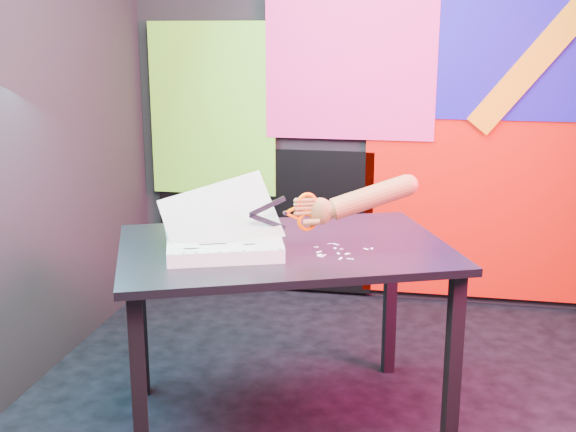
# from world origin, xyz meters

# --- Properties ---
(room) EXTENTS (3.01, 3.01, 2.71)m
(room) POSITION_xyz_m (0.00, 0.00, 1.35)
(room) COLOR black
(room) RESTS_ON ground
(backdrop) EXTENTS (2.88, 0.05, 2.08)m
(backdrop) POSITION_xyz_m (0.06, 1.46, 0.96)
(backdrop) COLOR red
(backdrop) RESTS_ON ground
(work_table) EXTENTS (1.46, 1.23, 0.75)m
(work_table) POSITION_xyz_m (-0.33, -0.02, 0.66)
(work_table) COLOR black
(work_table) RESTS_ON ground
(printout_stack) EXTENTS (0.51, 0.42, 0.31)m
(printout_stack) POSITION_xyz_m (-0.53, -0.17, 0.78)
(printout_stack) COLOR white
(printout_stack) RESTS_ON work_table
(scissors) EXTENTS (0.24, 0.11, 0.15)m
(scissors) POSITION_xyz_m (-0.25, -0.08, 0.90)
(scissors) COLOR #8F95AB
(scissors) RESTS_ON printout_stack
(hand_forearm) EXTENTS (0.44, 0.22, 0.18)m
(hand_forearm) POSITION_xyz_m (-0.04, 0.01, 0.94)
(hand_forearm) COLOR brown
(hand_forearm) RESTS_ON work_table
(paper_clippings) EXTENTS (0.22, 0.20, 0.00)m
(paper_clippings) POSITION_xyz_m (-0.12, -0.07, 0.75)
(paper_clippings) COLOR white
(paper_clippings) RESTS_ON work_table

